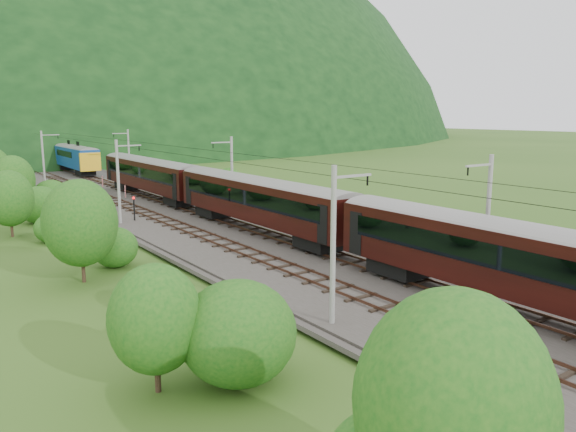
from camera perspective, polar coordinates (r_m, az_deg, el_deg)
ground at (r=33.19m, az=12.86°, el=-8.78°), size 600.00×600.00×0.00m
railbed at (r=40.17m, az=2.21°, el=-4.91°), size 14.00×220.00×0.30m
track_left at (r=38.76m, az=-0.62°, el=-5.14°), size 2.40×220.00×0.27m
track_right at (r=41.57m, az=4.85°, el=-4.10°), size 2.40×220.00×0.27m
catenary_left at (r=55.92m, az=-16.79°, el=3.55°), size 2.54×192.28×8.00m
catenary_right at (r=60.86m, az=-5.78°, el=4.47°), size 2.54×192.28×8.00m
overhead_wires at (r=38.92m, az=2.28°, el=5.01°), size 4.83×198.00×0.03m
train at (r=39.04m, az=7.21°, el=0.14°), size 3.30×159.00×5.75m
hazard_post_near at (r=73.31m, az=-16.20°, el=2.42°), size 0.17×0.17×1.56m
hazard_post_far at (r=85.02m, az=-18.33°, el=3.36°), size 0.16×0.16×1.55m
signal at (r=57.27m, az=-15.37°, el=0.93°), size 0.26×0.26×2.37m
vegetation_left at (r=40.74m, az=-20.04°, el=-1.69°), size 13.30×145.62×6.83m
vegetation_right at (r=50.71m, az=10.89°, el=-0.50°), size 7.80×107.86×3.00m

